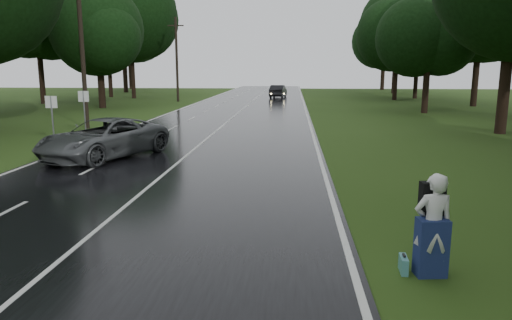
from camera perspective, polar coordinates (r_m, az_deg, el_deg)
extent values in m
plane|color=#294514|center=(11.06, -20.83, -9.95)|extent=(160.00, 160.00, 0.00)
cube|color=black|center=(29.90, -4.50, 3.73)|extent=(12.00, 140.00, 0.04)
cube|color=silver|center=(29.90, -4.50, 3.78)|extent=(0.12, 140.00, 0.01)
imported|color=#4F5254|center=(21.15, -17.88, 2.51)|extent=(4.90, 6.58, 1.66)
imported|color=black|center=(61.31, 2.69, 8.28)|extent=(2.21, 5.00, 1.60)
imported|color=silver|center=(9.36, 20.57, -7.37)|extent=(0.77, 0.55, 1.97)
cube|color=navy|center=(9.50, 20.39, -9.85)|extent=(0.59, 0.43, 1.10)
cube|color=black|center=(9.51, 20.47, -4.35)|extent=(0.47, 0.29, 0.63)
cube|color=teal|center=(9.61, 17.37, -11.94)|extent=(0.16, 0.45, 0.31)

